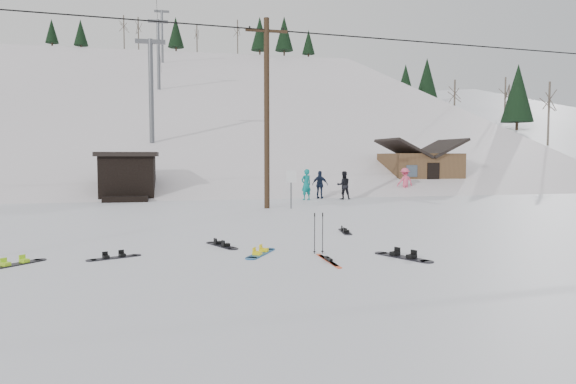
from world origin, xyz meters
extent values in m
plane|color=silver|center=(0.00, 0.00, 0.00)|extent=(200.00, 200.00, 0.00)
cube|color=silver|center=(0.00, 55.00, -12.00)|extent=(60.00, 85.24, 65.97)
cube|color=silver|center=(38.00, 50.00, -11.00)|extent=(45.66, 93.98, 54.59)
cylinder|color=#3A2819|center=(2.00, 14.00, 4.50)|extent=(0.26, 0.26, 9.00)
cube|color=#3A2819|center=(2.00, 14.00, 8.40)|extent=(2.00, 0.12, 0.12)
cylinder|color=black|center=(2.00, 14.00, 8.52)|extent=(0.08, 0.08, 0.12)
cylinder|color=#595B60|center=(3.10, 13.60, 0.90)|extent=(0.07, 0.07, 1.80)
cube|color=white|center=(3.10, 13.56, 1.55)|extent=(0.50, 0.04, 0.60)
cube|color=black|center=(-5.00, 21.00, 1.25)|extent=(3.00, 3.00, 2.50)
cube|color=black|center=(-5.00, 21.00, 2.62)|extent=(3.40, 3.40, 0.25)
cube|color=black|center=(-5.00, 19.20, 0.15)|extent=(2.40, 1.20, 0.30)
cylinder|color=#595B60|center=(-4.00, 30.00, 7.25)|extent=(0.36, 0.36, 8.00)
cube|color=#595B60|center=(-4.00, 30.00, 11.05)|extent=(2.20, 0.30, 0.30)
cylinder|color=#595B60|center=(-4.00, 50.00, 13.75)|extent=(0.36, 0.36, 8.00)
cube|color=#595B60|center=(-4.00, 50.00, 17.55)|extent=(2.20, 0.30, 0.30)
cylinder|color=#595B60|center=(-4.00, 70.00, 20.25)|extent=(0.36, 0.36, 8.00)
cube|color=#595B60|center=(-4.00, 70.00, 24.05)|extent=(2.20, 0.30, 0.30)
cube|color=brown|center=(15.00, 24.00, 1.35)|extent=(5.00, 4.00, 2.70)
cube|color=black|center=(13.65, 24.00, 3.05)|extent=(2.69, 4.40, 1.43)
cube|color=black|center=(16.35, 24.00, 3.05)|extent=(2.69, 4.40, 1.43)
cube|color=black|center=(15.00, 21.98, 1.10)|extent=(0.90, 0.06, 1.90)
cube|color=#175795|center=(-0.18, 2.57, 0.01)|extent=(0.91, 1.27, 0.03)
cylinder|color=#175795|center=(0.15, 3.13, 0.01)|extent=(0.30, 0.30, 0.03)
cylinder|color=#175795|center=(-0.51, 2.01, 0.01)|extent=(0.30, 0.30, 0.03)
cube|color=yellow|center=(-0.06, 2.77, 0.07)|extent=(0.26, 0.24, 0.08)
cube|color=yellow|center=(-0.30, 2.37, 0.07)|extent=(0.26, 0.24, 0.08)
cube|color=red|center=(1.26, 1.27, 0.01)|extent=(0.13, 1.53, 0.02)
cube|color=black|center=(1.26, 1.27, 0.05)|extent=(0.08, 0.28, 0.07)
cube|color=red|center=(1.26, 1.43, 0.01)|extent=(0.13, 1.53, 0.02)
cube|color=black|center=(1.26, 1.43, 0.05)|extent=(0.08, 0.28, 0.07)
cylinder|color=black|center=(1.19, 2.34, 0.51)|extent=(0.02, 0.02, 1.02)
cylinder|color=black|center=(1.19, 2.34, 0.05)|extent=(0.08, 0.08, 0.01)
cylinder|color=black|center=(1.19, 2.34, 1.01)|extent=(0.03, 0.03, 0.09)
cylinder|color=black|center=(1.40, 2.34, 0.51)|extent=(0.02, 0.02, 1.02)
cylinder|color=black|center=(1.40, 2.34, 0.05)|extent=(0.08, 0.08, 0.01)
cylinder|color=black|center=(1.40, 2.34, 1.01)|extent=(0.03, 0.03, 0.09)
cube|color=black|center=(-3.78, 2.82, 0.01)|extent=(1.11, 0.66, 0.02)
cylinder|color=black|center=(-3.28, 3.04, 0.01)|extent=(0.25, 0.25, 0.02)
cylinder|color=black|center=(-4.29, 2.60, 0.01)|extent=(0.25, 0.25, 0.02)
cube|color=black|center=(-3.60, 2.90, 0.06)|extent=(0.19, 0.22, 0.07)
cube|color=black|center=(-3.97, 2.74, 0.06)|extent=(0.19, 0.22, 0.07)
cube|color=black|center=(-1.05, 3.97, 0.01)|extent=(0.77, 1.24, 0.03)
cylinder|color=black|center=(-1.30, 4.53, 0.01)|extent=(0.28, 0.28, 0.03)
cylinder|color=black|center=(-0.79, 3.40, 0.01)|extent=(0.28, 0.28, 0.03)
cube|color=black|center=(-1.14, 4.17, 0.07)|extent=(0.25, 0.22, 0.08)
cube|color=black|center=(-0.96, 3.76, 0.07)|extent=(0.25, 0.22, 0.08)
cube|color=black|center=(-5.92, 2.47, 0.01)|extent=(1.05, 1.09, 0.03)
cylinder|color=black|center=(-5.50, 2.92, 0.01)|extent=(0.28, 0.28, 0.03)
cube|color=#ADEF1C|center=(-5.77, 2.63, 0.07)|extent=(0.25, 0.25, 0.08)
cube|color=#ADEF1C|center=(-6.07, 2.31, 0.07)|extent=(0.25, 0.25, 0.08)
cube|color=black|center=(3.18, 1.34, 0.01)|extent=(0.93, 1.38, 0.03)
cylinder|color=black|center=(3.50, 0.72, 0.01)|extent=(0.32, 0.32, 0.03)
cylinder|color=black|center=(2.85, 1.96, 0.01)|extent=(0.32, 0.32, 0.03)
cube|color=black|center=(3.29, 1.12, 0.07)|extent=(0.28, 0.26, 0.09)
cube|color=black|center=(3.06, 1.56, 0.07)|extent=(0.28, 0.26, 0.09)
cube|color=black|center=(3.16, 5.75, 0.01)|extent=(0.43, 1.17, 0.02)
cylinder|color=black|center=(3.25, 6.31, 0.01)|extent=(0.26, 0.26, 0.02)
cylinder|color=black|center=(3.08, 5.18, 0.01)|extent=(0.26, 0.26, 0.02)
cube|color=black|center=(3.19, 5.95, 0.06)|extent=(0.21, 0.17, 0.07)
cube|color=black|center=(3.13, 5.54, 0.06)|extent=(0.21, 0.17, 0.07)
imported|color=#0C7D7A|center=(5.01, 18.15, 0.88)|extent=(0.75, 0.62, 1.77)
imported|color=black|center=(7.24, 18.09, 0.82)|extent=(0.84, 0.68, 1.64)
imported|color=#E85274|center=(12.30, 20.67, 0.87)|extent=(1.20, 0.80, 1.74)
imported|color=#151F36|center=(6.05, 18.88, 0.82)|extent=(1.03, 0.85, 1.64)
camera|label=1|loc=(-2.27, -10.26, 2.50)|focal=32.00mm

